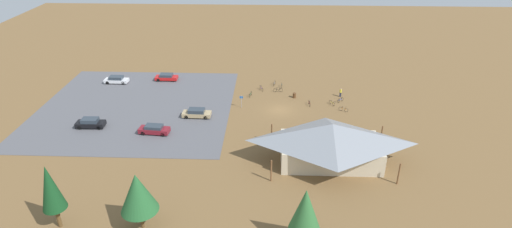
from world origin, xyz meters
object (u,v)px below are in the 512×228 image
at_px(bicycle_teal_by_bin, 282,85).
at_px(car_black_front_row, 90,123).
at_px(trash_bin, 294,95).
at_px(bicycle_blue_edge_south, 340,100).
at_px(bicycle_red_yard_right, 309,103).
at_px(pine_midwest, 138,193).
at_px(pine_mideast, 305,210).
at_px(pine_west, 50,188).
at_px(bicycle_black_yard_center, 278,90).
at_px(bike_pavilion, 331,141).
at_px(car_red_aisle_side, 167,77).
at_px(car_tan_far_end, 197,113).
at_px(visitor_crossing_yard, 341,92).
at_px(bicycle_green_back_row, 250,95).
at_px(bicycle_orange_lone_east, 343,109).
at_px(lot_sign, 241,100).
at_px(car_white_mid_lot, 116,80).
at_px(bicycle_silver_edge_north, 274,83).
at_px(car_maroon_inner_stall, 154,129).
at_px(bicycle_purple_yard_left, 261,88).
at_px(bicycle_yellow_near_porch, 332,103).

bearing_deg(bicycle_teal_by_bin, car_black_front_row, 29.59).
bearing_deg(trash_bin, bicycle_blue_edge_south, 169.55).
xyz_separation_m(trash_bin, bicycle_red_yard_right, (-2.46, 2.99, -0.08)).
height_order(pine_midwest, pine_mideast, pine_mideast).
distance_m(pine_west, bicycle_black_yard_center, 43.95).
distance_m(bike_pavilion, car_red_aisle_side, 39.79).
xyz_separation_m(bicycle_blue_edge_south, car_tan_far_end, (24.18, 6.77, 0.40)).
relative_size(bike_pavilion, visitor_crossing_yard, 10.04).
distance_m(bicycle_teal_by_bin, bicycle_black_yard_center, 2.40).
distance_m(bicycle_green_back_row, bicycle_orange_lone_east, 16.76).
bearing_deg(bicycle_orange_lone_east, car_tan_far_end, 7.29).
bearing_deg(pine_mideast, lot_sign, -74.97).
bearing_deg(car_white_mid_lot, bicycle_green_back_row, 169.03).
xyz_separation_m(pine_midwest, visitor_crossing_yard, (-26.05, -34.82, -3.78)).
bearing_deg(bicycle_silver_edge_north, car_white_mid_lot, 0.40).
height_order(bicycle_silver_edge_north, bicycle_orange_lone_east, bicycle_orange_lone_east).
xyz_separation_m(car_maroon_inner_stall, car_black_front_row, (10.38, -1.55, 0.04)).
xyz_separation_m(bicycle_purple_yard_left, bicycle_teal_by_bin, (-3.82, -1.51, 0.00)).
xyz_separation_m(pine_midwest, car_white_mid_lot, (16.27, -39.40, -3.88)).
relative_size(lot_sign, visitor_crossing_yard, 1.37).
bearing_deg(bicycle_teal_by_bin, bicycle_black_yard_center, 71.46).
bearing_deg(lot_sign, bicycle_red_yard_right, -173.25).
bearing_deg(bicycle_teal_by_bin, bicycle_green_back_row, 37.51).
bearing_deg(car_tan_far_end, pine_west, 67.94).
xyz_separation_m(bike_pavilion, car_white_mid_lot, (37.90, -25.80, -2.55)).
relative_size(bicycle_purple_yard_left, bicycle_green_back_row, 0.92).
bearing_deg(bicycle_blue_edge_south, car_white_mid_lot, -9.20).
bearing_deg(bicycle_silver_edge_north, bike_pavilion, 105.94).
bearing_deg(car_tan_far_end, bicycle_orange_lone_east, -172.71).
relative_size(bicycle_silver_edge_north, car_black_front_row, 0.38).
bearing_deg(visitor_crossing_yard, bicycle_green_back_row, 1.77).
xyz_separation_m(bicycle_green_back_row, car_white_mid_lot, (26.16, -5.07, 0.39)).
relative_size(car_white_mid_lot, car_tan_far_end, 0.97).
relative_size(bicycle_green_back_row, car_white_mid_lot, 0.37).
bearing_deg(bicycle_teal_by_bin, car_tan_far_end, 42.61).
relative_size(car_maroon_inner_stall, visitor_crossing_yard, 2.91).
xyz_separation_m(bicycle_teal_by_bin, bicycle_blue_edge_south, (-10.17, 6.11, 0.00)).
bearing_deg(lot_sign, bike_pavilion, 129.02).
relative_size(bicycle_green_back_row, car_red_aisle_side, 0.39).
bearing_deg(visitor_crossing_yard, bicycle_teal_by_bin, -20.36).
bearing_deg(car_maroon_inner_stall, bicycle_purple_yard_left, -132.71).
bearing_deg(bicycle_yellow_near_porch, car_red_aisle_side, -17.50).
distance_m(bicycle_yellow_near_porch, car_tan_far_end, 23.23).
relative_size(bicycle_teal_by_bin, car_black_front_row, 0.39).
bearing_deg(bicycle_blue_edge_south, bicycle_purple_yard_left, -18.22).
distance_m(bicycle_purple_yard_left, bicycle_black_yard_center, 3.15).
xyz_separation_m(car_maroon_inner_stall, car_red_aisle_side, (3.01, -20.99, -0.04)).
distance_m(pine_midwest, visitor_crossing_yard, 43.65).
bearing_deg(bicycle_yellow_near_porch, pine_west, 43.67).
bearing_deg(bike_pavilion, car_tan_far_end, -31.37).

